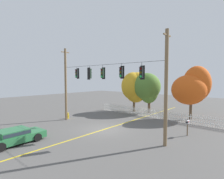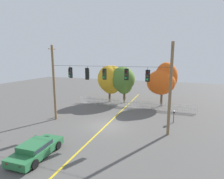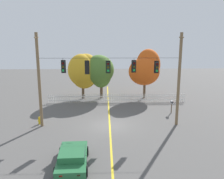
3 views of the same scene
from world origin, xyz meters
TOP-DOWN VIEW (x-y plane):
  - ground at (0.00, 0.00)m, footprint 80.00×80.00m
  - lane_centerline_stripe at (0.00, 0.00)m, footprint 0.16×36.00m
  - signal_support_span at (0.00, 0.00)m, footprint 13.13×1.10m
  - traffic_signal_northbound_primary at (-4.19, 0.01)m, footprint 0.43×0.38m
  - traffic_signal_southbound_primary at (-2.03, -0.01)m, footprint 0.43×0.38m
  - traffic_signal_eastbound_side at (-0.13, 0.01)m, footprint 0.43×0.38m
  - traffic_signal_westbound_side at (2.22, 0.01)m, footprint 0.43×0.38m
  - traffic_signal_northbound_secondary at (4.31, 0.01)m, footprint 0.43×0.38m
  - white_picket_fence at (1.08, 7.99)m, footprint 17.48×0.06m
  - autumn_maple_near_fence at (-3.26, 10.32)m, footprint 4.04×3.61m
  - autumn_maple_mid at (-1.16, 10.41)m, footprint 4.10×3.72m
  - autumn_oak_far_east at (5.10, 10.42)m, footprint 4.40×4.13m
  - parked_car at (-2.60, -7.32)m, footprint 2.20×4.40m
  - fire_hydrant at (-6.79, 0.50)m, footprint 0.38×0.22m
  - roadside_mailbox at (6.89, 3.54)m, footprint 0.25×0.44m

SIDE VIEW (x-z plane):
  - ground at x=0.00m, z-range 0.00..0.00m
  - lane_centerline_stripe at x=0.00m, z-range 0.00..0.01m
  - fire_hydrant at x=-6.79m, z-range -0.01..0.76m
  - white_picket_fence at x=1.08m, z-range 0.00..1.14m
  - parked_car at x=-2.60m, z-range 0.03..1.18m
  - roadside_mailbox at x=6.89m, z-range 0.44..1.85m
  - autumn_maple_mid at x=-1.16m, z-range 0.76..6.65m
  - autumn_maple_near_fence at x=-3.26m, z-range 0.73..6.78m
  - autumn_oak_far_east at x=5.10m, z-range 0.69..7.32m
  - signal_support_span at x=0.00m, z-range 0.08..8.76m
  - traffic_signal_northbound_secondary at x=4.31m, z-range 4.87..6.28m
  - traffic_signal_southbound_primary at x=-2.03m, z-range 4.87..6.32m
  - traffic_signal_eastbound_side at x=-0.13m, z-range 4.90..6.30m
  - traffic_signal_westbound_side at x=2.22m, z-range 4.97..6.32m
  - traffic_signal_northbound_primary at x=-4.19m, z-range 4.97..6.33m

